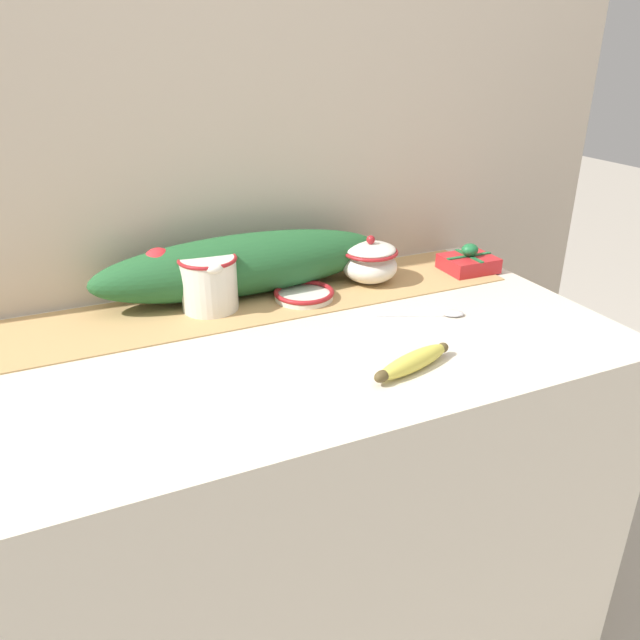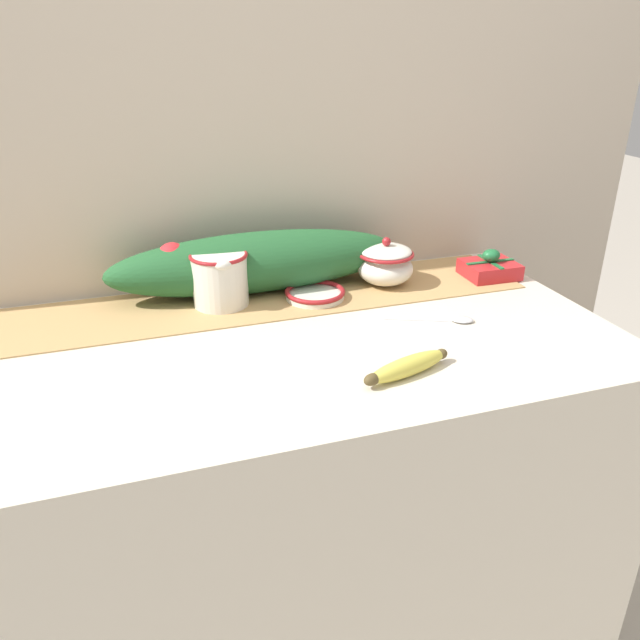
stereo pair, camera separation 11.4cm
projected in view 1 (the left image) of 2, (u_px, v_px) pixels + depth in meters
countertop at (293, 520)px, 1.36m from camera, size 1.27×0.67×0.88m
back_wall at (223, 139)px, 1.34m from camera, size 2.07×0.04×2.40m
table_runner at (253, 302)px, 1.35m from camera, size 1.17×0.24×0.00m
cream_pitcher at (209, 281)px, 1.29m from camera, size 0.12×0.14×0.12m
sugar_bowl at (370, 262)px, 1.43m from camera, size 0.13×0.13×0.11m
small_dish at (304, 294)px, 1.35m from camera, size 0.13×0.13×0.02m
banana at (413, 362)px, 1.07m from camera, size 0.18×0.08×0.03m
spoon at (448, 314)px, 1.28m from camera, size 0.17×0.09×0.01m
gift_box at (468, 262)px, 1.51m from camera, size 0.12×0.11×0.07m
poinsettia_garland at (243, 264)px, 1.36m from camera, size 0.66×0.15×0.13m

